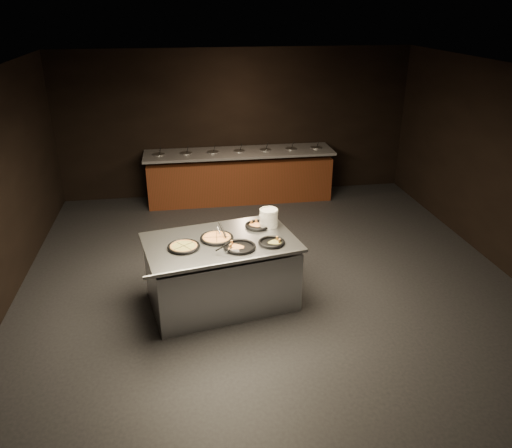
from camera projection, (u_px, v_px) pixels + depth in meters
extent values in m
cube|color=black|center=(273.00, 291.00, 6.93)|extent=(7.00, 8.00, 0.01)
cube|color=black|center=(276.00, 75.00, 5.75)|extent=(7.00, 8.00, 0.01)
cube|color=black|center=(236.00, 124.00, 9.95)|extent=(7.00, 0.01, 2.90)
cube|color=black|center=(413.00, 447.00, 2.73)|extent=(7.00, 0.01, 2.90)
cube|color=#582214|center=(240.00, 179.00, 9.98)|extent=(3.60, 0.75, 0.85)
cube|color=slate|center=(239.00, 153.00, 9.76)|extent=(3.70, 0.83, 0.05)
cube|color=#3E190E|center=(240.00, 197.00, 10.14)|extent=(3.60, 0.69, 0.08)
cylinder|color=#B4B7BB|center=(159.00, 156.00, 9.53)|extent=(0.22, 0.22, 0.08)
cylinder|color=olive|center=(159.00, 155.00, 9.52)|extent=(0.19, 0.19, 0.02)
cylinder|color=black|center=(160.00, 150.00, 9.47)|extent=(0.04, 0.10, 0.19)
cylinder|color=#B4B7BB|center=(186.00, 155.00, 9.61)|extent=(0.22, 0.22, 0.08)
cylinder|color=olive|center=(186.00, 153.00, 9.60)|extent=(0.19, 0.19, 0.02)
cylinder|color=black|center=(187.00, 149.00, 9.55)|extent=(0.04, 0.10, 0.19)
cylinder|color=#B4B7BB|center=(213.00, 154.00, 9.68)|extent=(0.22, 0.22, 0.08)
cylinder|color=olive|center=(213.00, 152.00, 9.67)|extent=(0.19, 0.19, 0.02)
cylinder|color=black|center=(214.00, 148.00, 9.62)|extent=(0.04, 0.10, 0.19)
cylinder|color=#B4B7BB|center=(239.00, 152.00, 9.75)|extent=(0.22, 0.22, 0.08)
cylinder|color=olive|center=(239.00, 151.00, 9.74)|extent=(0.19, 0.19, 0.02)
cylinder|color=black|center=(241.00, 147.00, 9.70)|extent=(0.04, 0.10, 0.19)
cylinder|color=#B4B7BB|center=(265.00, 151.00, 9.83)|extent=(0.22, 0.22, 0.08)
cylinder|color=olive|center=(265.00, 150.00, 9.82)|extent=(0.19, 0.19, 0.02)
cylinder|color=black|center=(267.00, 146.00, 9.77)|extent=(0.04, 0.10, 0.19)
cylinder|color=#B4B7BB|center=(291.00, 150.00, 9.90)|extent=(0.22, 0.22, 0.08)
cylinder|color=olive|center=(291.00, 149.00, 9.89)|extent=(0.19, 0.19, 0.02)
cylinder|color=black|center=(293.00, 145.00, 9.84)|extent=(0.04, 0.10, 0.19)
cylinder|color=#B4B7BB|center=(316.00, 149.00, 9.98)|extent=(0.22, 0.22, 0.08)
cylinder|color=olive|center=(316.00, 148.00, 9.97)|extent=(0.19, 0.19, 0.02)
cylinder|color=black|center=(318.00, 144.00, 9.92)|extent=(0.04, 0.10, 0.19)
cube|color=#B4B7BB|center=(221.00, 275.00, 6.52)|extent=(1.99, 1.43, 0.82)
cube|color=#B4B7BB|center=(220.00, 242.00, 6.32)|extent=(2.08, 1.52, 0.04)
cylinder|color=#B4B7BB|center=(225.00, 265.00, 5.79)|extent=(1.87, 0.40, 0.04)
cylinder|color=silver|center=(269.00, 218.00, 6.67)|extent=(0.24, 0.24, 0.24)
cylinder|color=black|center=(184.00, 248.00, 6.13)|extent=(0.38, 0.38, 0.01)
torus|color=black|center=(184.00, 246.00, 6.12)|extent=(0.40, 0.40, 0.04)
torus|color=#974E27|center=(184.00, 246.00, 6.12)|extent=(0.34, 0.34, 0.03)
cylinder|color=#D1B453|center=(184.00, 246.00, 6.12)|extent=(0.30, 0.30, 0.02)
cube|color=black|center=(184.00, 246.00, 6.12)|extent=(0.18, 0.24, 0.00)
cube|color=black|center=(184.00, 246.00, 6.12)|extent=(0.24, 0.18, 0.00)
cylinder|color=black|center=(217.00, 239.00, 6.35)|extent=(0.40, 0.40, 0.01)
torus|color=black|center=(217.00, 238.00, 6.35)|extent=(0.43, 0.43, 0.04)
torus|color=#974E27|center=(217.00, 238.00, 6.35)|extent=(0.37, 0.37, 0.03)
cylinder|color=#E49E53|center=(217.00, 238.00, 6.35)|extent=(0.32, 0.32, 0.02)
cube|color=black|center=(217.00, 237.00, 6.34)|extent=(0.03, 0.32, 0.00)
cube|color=black|center=(217.00, 237.00, 6.34)|extent=(0.32, 0.03, 0.00)
cylinder|color=black|center=(258.00, 226.00, 6.71)|extent=(0.32, 0.32, 0.01)
torus|color=black|center=(258.00, 225.00, 6.70)|extent=(0.34, 0.34, 0.04)
cylinder|color=black|center=(240.00, 248.00, 6.12)|extent=(0.37, 0.37, 0.01)
torus|color=black|center=(240.00, 247.00, 6.12)|extent=(0.40, 0.40, 0.04)
cylinder|color=black|center=(272.00, 243.00, 6.24)|extent=(0.31, 0.31, 0.01)
torus|color=black|center=(272.00, 242.00, 6.23)|extent=(0.34, 0.34, 0.04)
cube|color=#B4B7BB|center=(216.00, 231.00, 6.52)|extent=(0.14, 0.15, 0.00)
cylinder|color=black|center=(223.00, 230.00, 6.36)|extent=(0.09, 0.21, 0.15)
cylinder|color=#B4B7BB|center=(219.00, 231.00, 6.44)|extent=(0.05, 0.11, 0.09)
cube|color=#B4B7BB|center=(235.00, 251.00, 6.01)|extent=(0.10, 0.08, 0.00)
cylinder|color=black|center=(223.00, 247.00, 5.96)|extent=(0.18, 0.02, 0.11)
cylinder|color=#B4B7BB|center=(229.00, 250.00, 5.99)|extent=(0.10, 0.01, 0.07)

